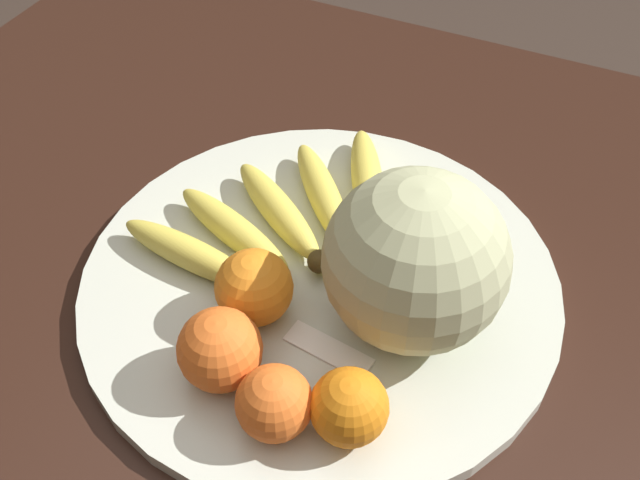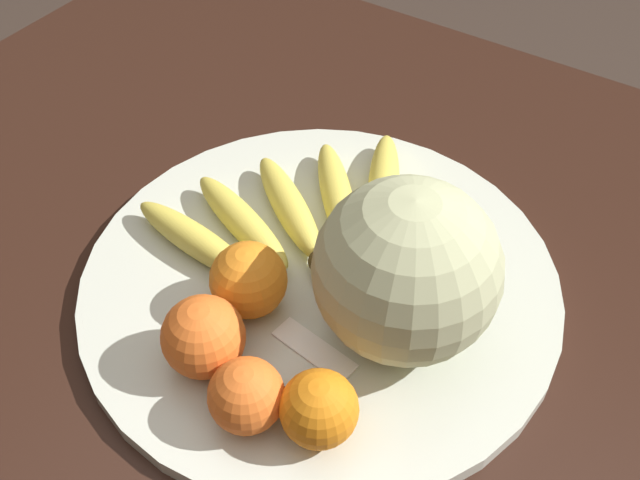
{
  "view_description": "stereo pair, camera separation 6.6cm",
  "coord_description": "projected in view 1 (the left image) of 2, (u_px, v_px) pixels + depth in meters",
  "views": [
    {
      "loc": [
        -0.12,
        0.36,
        1.25
      ],
      "look_at": [
        0.07,
        -0.05,
        0.77
      ],
      "focal_mm": 42.0,
      "sensor_mm": 36.0,
      "label": 1
    },
    {
      "loc": [
        -0.18,
        0.33,
        1.25
      ],
      "look_at": [
        0.07,
        -0.05,
        0.77
      ],
      "focal_mm": 42.0,
      "sensor_mm": 36.0,
      "label": 2
    }
  ],
  "objects": [
    {
      "name": "orange_mid_center",
      "position": [
        220.0,
        350.0,
        0.6
      ],
      "size": [
        0.07,
        0.07,
        0.07
      ],
      "color": "orange",
      "rests_on": "fruit_bowl"
    },
    {
      "name": "fruit_bowl",
      "position": [
        320.0,
        282.0,
        0.7
      ],
      "size": [
        0.45,
        0.45,
        0.02
      ],
      "color": "beige",
      "rests_on": "kitchen_table"
    },
    {
      "name": "banana_bunch",
      "position": [
        284.0,
        212.0,
        0.74
      ],
      "size": [
        0.24,
        0.27,
        0.03
      ],
      "rotation": [
        0.0,
        0.0,
        5.68
      ],
      "color": "#473819",
      "rests_on": "fruit_bowl"
    },
    {
      "name": "orange_back_left",
      "position": [
        274.0,
        403.0,
        0.57
      ],
      "size": [
        0.06,
        0.06,
        0.06
      ],
      "color": "orange",
      "rests_on": "fruit_bowl"
    },
    {
      "name": "melon",
      "position": [
        416.0,
        261.0,
        0.61
      ],
      "size": [
        0.16,
        0.16,
        0.16
      ],
      "color": "#B2B789",
      "rests_on": "fruit_bowl"
    },
    {
      "name": "orange_front_right",
      "position": [
        349.0,
        407.0,
        0.57
      ],
      "size": [
        0.06,
        0.06,
        0.06
      ],
      "color": "orange",
      "rests_on": "fruit_bowl"
    },
    {
      "name": "produce_tag",
      "position": [
        329.0,
        350.0,
        0.64
      ],
      "size": [
        0.08,
        0.03,
        0.0
      ],
      "rotation": [
        0.0,
        0.0,
        -0.13
      ],
      "color": "white",
      "rests_on": "fruit_bowl"
    },
    {
      "name": "kitchen_table",
      "position": [
        366.0,
        408.0,
        0.72
      ],
      "size": [
        1.35,
        1.09,
        0.71
      ],
      "color": "black",
      "rests_on": "ground_plane"
    },
    {
      "name": "orange_front_left",
      "position": [
        254.0,
        288.0,
        0.65
      ],
      "size": [
        0.07,
        0.07,
        0.07
      ],
      "color": "orange",
      "rests_on": "fruit_bowl"
    }
  ]
}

